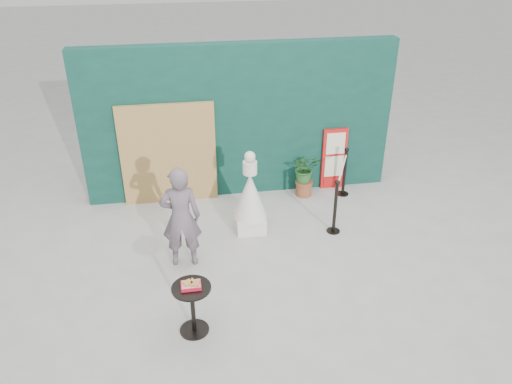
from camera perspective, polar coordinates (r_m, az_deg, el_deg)
name	(u,v)px	position (r m, az deg, el deg)	size (l,w,h in m)	color
ground	(269,286)	(7.76, 1.48, -10.74)	(60.00, 60.00, 0.00)	#ADAAA5
back_wall	(239,121)	(9.72, -1.90, 8.06)	(6.00, 0.30, 3.00)	#0B332A
bamboo_fence	(168,154)	(9.65, -9.97, 4.25)	(1.80, 0.08, 2.00)	tan
woman	(181,217)	(7.84, -8.59, -2.90)	(0.63, 0.41, 1.72)	#64565D
menu_board	(334,159)	(10.28, 8.90, 3.76)	(0.50, 0.07, 1.30)	red
statue	(250,199)	(8.73, -0.68, -0.81)	(0.60, 0.60, 1.54)	silver
cafe_table	(192,302)	(6.78, -7.28, -12.37)	(0.52, 0.52, 0.75)	black
food_basket	(191,285)	(6.60, -7.42, -10.46)	(0.26, 0.19, 0.11)	red
planter	(305,172)	(9.96, 5.58, 2.32)	(0.53, 0.46, 0.90)	brown
stanchion_barrier	(340,189)	(9.46, 9.59, 0.35)	(0.84, 1.54, 1.03)	black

